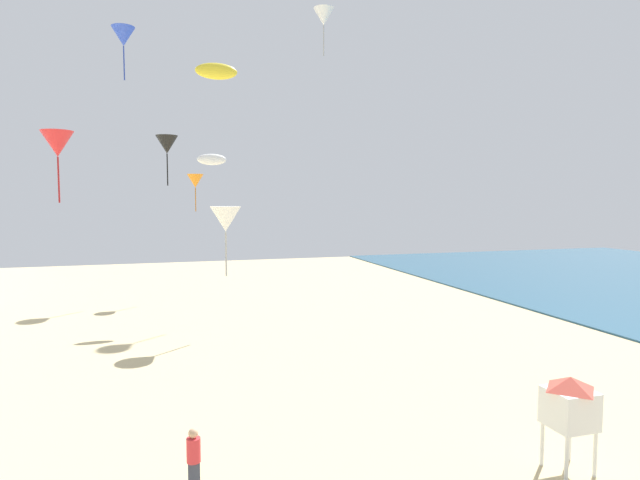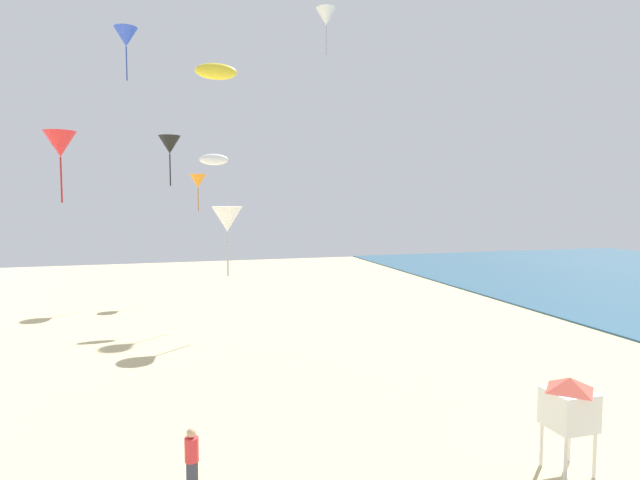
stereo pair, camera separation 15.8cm
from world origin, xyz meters
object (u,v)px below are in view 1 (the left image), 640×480
Objects in this scene: kite_orange_delta at (195,181)px; kite_black_delta at (167,145)px; kite_flyer at (194,457)px; kite_white_parafoil at (212,159)px; kite_red_delta at (57,144)px; kite_white_delta_3 at (324,17)px; lifeguard_stand at (570,403)px; kite_yellow_parafoil at (216,71)px; kite_white_delta at (226,219)px; kite_blue_delta at (123,37)px.

kite_orange_delta is 3.39m from kite_black_delta.
kite_flyer is 23.10m from kite_white_parafoil.
kite_red_delta is 22.08m from kite_white_delta_3.
lifeguard_stand is 0.91× the size of kite_orange_delta.
kite_flyer is 9.76m from lifeguard_stand.
kite_red_delta reaches higher than kite_white_parafoil.
kite_white_delta_3 is at bearing 64.92° from kite_yellow_parafoil.
kite_white_parafoil reaches higher than kite_orange_delta.
kite_white_parafoil reaches higher than kite_flyer.
kite_white_parafoil is (-6.99, 22.97, 7.85)m from lifeguard_stand.
kite_white_delta_3 reaches higher than kite_red_delta.
kite_red_delta is at bearing 122.41° from kite_flyer.
kite_flyer is at bearing -94.07° from kite_orange_delta.
kite_orange_delta is (1.99, 28.03, 7.65)m from kite_flyer.
kite_white_parafoil is (2.57, 21.21, 8.77)m from kite_flyer.
kite_white_delta is 12.35m from kite_yellow_parafoil.
kite_red_delta reaches higher than kite_orange_delta.
kite_blue_delta is at bearing 45.16° from kite_red_delta.
kite_flyer is 1.25× the size of kite_yellow_parafoil.
kite_white_delta_3 is (14.19, 4.49, 3.98)m from kite_blue_delta.
kite_white_delta reaches higher than lifeguard_stand.
kite_red_delta is 2.97× the size of kite_yellow_parafoil.
kite_orange_delta is 2.13× the size of kite_yellow_parafoil.
kite_white_delta is (-6.86, 17.23, 4.31)m from lifeguard_stand.
lifeguard_stand is 0.69× the size of kite_black_delta.
kite_white_delta_3 is at bearing -8.61° from kite_black_delta.
kite_white_delta is 1.33× the size of kite_orange_delta.
kite_yellow_parafoil is (1.13, -24.29, -0.07)m from kite_black_delta.
kite_red_delta is 16.29m from kite_yellow_parafoil.
kite_blue_delta is at bearing -111.94° from kite_black_delta.
lifeguard_stand is 27.16m from kite_red_delta.
kite_white_parafoil is 0.49× the size of kite_black_delta.
kite_flyer is 16.55m from kite_white_delta.
lifeguard_stand is 0.80× the size of kite_blue_delta.
kite_red_delta reaches higher than lifeguard_stand.
kite_orange_delta is at bearing 101.24° from kite_flyer.
kite_white_parafoil is at bearing 14.77° from kite_red_delta.
kite_red_delta is at bearing 157.60° from kite_white_delta.
kite_red_delta is at bearing 115.44° from kite_yellow_parafoil.
kite_yellow_parafoil is 0.37× the size of kite_white_delta_3.
kite_yellow_parafoil is (-1.43, -16.90, 1.50)m from kite_white_parafoil.
kite_black_delta is (-9.55, 30.36, 9.42)m from lifeguard_stand.
kite_blue_delta is at bearing 108.57° from lifeguard_stand.
kite_white_parafoil is at bearing 98.89° from lifeguard_stand.
kite_red_delta is (-8.55, 3.52, 4.04)m from kite_white_delta.
kite_flyer is 0.59× the size of kite_orange_delta.
lifeguard_stand is 19.04m from kite_white_delta.
kite_blue_delta is at bearing 127.14° from kite_white_delta.
kite_orange_delta is at bearing 96.23° from lifeguard_stand.
kite_black_delta is at bearing 101.58° from kite_white_delta.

